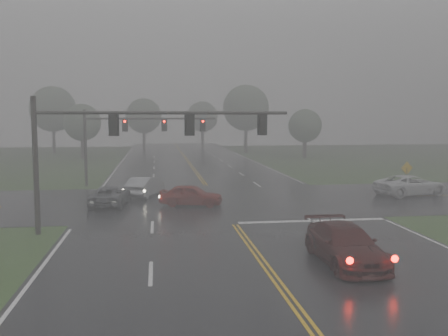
{
  "coord_description": "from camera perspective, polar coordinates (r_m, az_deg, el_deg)",
  "views": [
    {
      "loc": [
        -4.24,
        -12.53,
        5.89
      ],
      "look_at": [
        -0.34,
        16.0,
        2.95
      ],
      "focal_mm": 40.0,
      "sensor_mm": 36.0,
      "label": 1
    }
  ],
  "objects": [
    {
      "name": "tree_ne_a",
      "position": [
        83.38,
        2.52,
        6.87
      ],
      "size": [
        7.68,
        7.68,
        11.28
      ],
      "color": "#2D241D",
      "rests_on": "ground"
    },
    {
      "name": "tree_n_mid",
      "position": [
        91.6,
        -9.17,
        5.9
      ],
      "size": [
        6.36,
        6.36,
        9.34
      ],
      "color": "#2D241D",
      "rests_on": "ground"
    },
    {
      "name": "signal_gantry_far",
      "position": [
        43.72,
        -11.09,
        4.01
      ],
      "size": [
        11.3,
        0.33,
        6.55
      ],
      "color": "black",
      "rests_on": "ground"
    },
    {
      "name": "tree_e_near",
      "position": [
        73.28,
        9.25,
        4.77
      ],
      "size": [
        4.82,
        4.82,
        7.08
      ],
      "color": "#2D241D",
      "rests_on": "ground"
    },
    {
      "name": "stop_bar",
      "position": [
        28.91,
        10.03,
        -6.02
      ],
      "size": [
        8.5,
        0.5,
        0.01
      ],
      "primitive_type": "cube",
      "color": "silver",
      "rests_on": "ground"
    },
    {
      "name": "pickup_white",
      "position": [
        40.33,
        20.5,
        -2.94
      ],
      "size": [
        5.93,
        3.68,
        1.53
      ],
      "primitive_type": "imported",
      "rotation": [
        0.0,
        0.0,
        1.79
      ],
      "color": "silver",
      "rests_on": "ground"
    },
    {
      "name": "tree_n_far",
      "position": [
        99.98,
        -2.48,
        5.86
      ],
      "size": [
        6.18,
        6.18,
        9.07
      ],
      "color": "#2D241D",
      "rests_on": "ground"
    },
    {
      "name": "sedan_red",
      "position": [
        33.44,
        -3.77,
        -4.33
      ],
      "size": [
        4.46,
        2.61,
        1.43
      ],
      "primitive_type": "imported",
      "rotation": [
        0.0,
        0.0,
        1.34
      ],
      "color": "maroon",
      "rests_on": "ground"
    },
    {
      "name": "ground",
      "position": [
        14.48,
        10.48,
        -18.27
      ],
      "size": [
        180.0,
        180.0,
        0.0
      ],
      "primitive_type": "plane",
      "color": "#304C20",
      "rests_on": "ground"
    },
    {
      "name": "signal_gantry_near",
      "position": [
        25.88,
        -12.12,
        3.47
      ],
      "size": [
        12.97,
        0.3,
        6.93
      ],
      "color": "black",
      "rests_on": "ground"
    },
    {
      "name": "car_grey",
      "position": [
        34.36,
        -12.87,
        -4.19
      ],
      "size": [
        2.64,
        4.87,
        1.3
      ],
      "primitive_type": "imported",
      "rotation": [
        0.0,
        0.0,
        3.03
      ],
      "color": "#4C4E53",
      "rests_on": "ground"
    },
    {
      "name": "sedan_maroon",
      "position": [
        21.03,
        13.63,
        -10.6
      ],
      "size": [
        2.19,
        5.32,
        1.54
      ],
      "primitive_type": "imported",
      "rotation": [
        0.0,
        0.0,
        0.01
      ],
      "color": "#360A09",
      "rests_on": "ground"
    },
    {
      "name": "tree_nw_b",
      "position": [
        86.63,
        -18.97,
        6.38
      ],
      "size": [
        7.46,
        7.46,
        10.96
      ],
      "color": "#2D241D",
      "rests_on": "ground"
    },
    {
      "name": "tree_nw_a",
      "position": [
        74.39,
        -15.9,
        5.01
      ],
      "size": [
        5.32,
        5.32,
        7.81
      ],
      "color": "#2D241D",
      "rests_on": "ground"
    },
    {
      "name": "cross_street",
      "position": [
        35.28,
        -0.78,
        -3.79
      ],
      "size": [
        120.0,
        14.0,
        0.02
      ],
      "primitive_type": "cube",
      "color": "black",
      "rests_on": "ground"
    },
    {
      "name": "main_road",
      "position": [
        33.33,
        -0.36,
        -4.35
      ],
      "size": [
        18.0,
        160.0,
        0.02
      ],
      "primitive_type": "cube",
      "color": "black",
      "rests_on": "ground"
    },
    {
      "name": "sedan_silver",
      "position": [
        37.8,
        -9.04,
        -3.21
      ],
      "size": [
        2.98,
        4.72,
        1.47
      ],
      "primitive_type": "imported",
      "rotation": [
        0.0,
        0.0,
        2.79
      ],
      "color": "#96989D",
      "rests_on": "ground"
    },
    {
      "name": "sign_diamond_east",
      "position": [
        41.35,
        20.16,
        -0.41
      ],
      "size": [
        1.02,
        0.14,
        2.46
      ],
      "rotation": [
        0.0,
        0.0,
        0.1
      ],
      "color": "black",
      "rests_on": "ground"
    }
  ]
}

